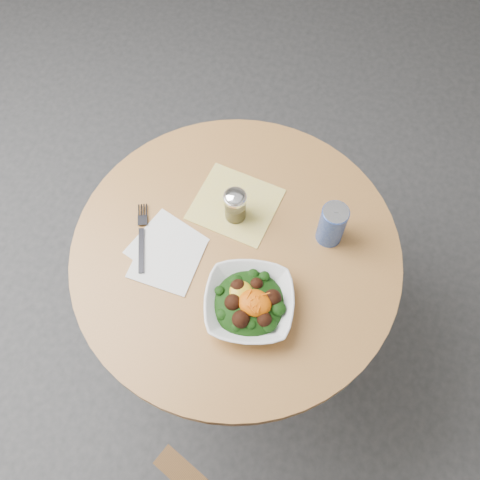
{
  "coord_description": "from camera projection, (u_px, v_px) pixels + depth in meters",
  "views": [
    {
      "loc": [
        0.18,
        -0.6,
        2.05
      ],
      "look_at": [
        0.01,
        0.0,
        0.81
      ],
      "focal_mm": 40.0,
      "sensor_mm": 36.0,
      "label": 1
    }
  ],
  "objects": [
    {
      "name": "beverage_can",
      "position": [
        332.0,
        224.0,
        1.41
      ],
      "size": [
        0.07,
        0.07,
        0.14
      ],
      "color": "#0D2799",
      "rests_on": "table"
    },
    {
      "name": "ground",
      "position": [
        237.0,
        332.0,
        2.12
      ],
      "size": [
        6.0,
        6.0,
        0.0
      ],
      "primitive_type": "plane",
      "color": "#303033",
      "rests_on": "ground"
    },
    {
      "name": "fork",
      "position": [
        142.0,
        235.0,
        1.46
      ],
      "size": [
        0.09,
        0.21,
        0.0
      ],
      "color": "black",
      "rests_on": "table"
    },
    {
      "name": "spice_shaker",
      "position": [
        235.0,
        205.0,
        1.45
      ],
      "size": [
        0.06,
        0.06,
        0.11
      ],
      "color": "silver",
      "rests_on": "table"
    },
    {
      "name": "paper_napkins",
      "position": [
        167.0,
        253.0,
        1.44
      ],
      "size": [
        0.22,
        0.24,
        0.0
      ],
      "color": "white",
      "rests_on": "table"
    },
    {
      "name": "cloth_napkin",
      "position": [
        235.0,
        204.0,
        1.51
      ],
      "size": [
        0.25,
        0.24,
        0.0
      ],
      "primitive_type": "cube",
      "rotation": [
        0.0,
        0.0,
        -0.15
      ],
      "color": "#E2BD0B",
      "rests_on": "table"
    },
    {
      "name": "table",
      "position": [
        236.0,
        279.0,
        1.62
      ],
      "size": [
        0.9,
        0.9,
        0.75
      ],
      "color": "black",
      "rests_on": "ground"
    },
    {
      "name": "salad_bowl",
      "position": [
        249.0,
        303.0,
        1.35
      ],
      "size": [
        0.27,
        0.27,
        0.08
      ],
      "color": "white",
      "rests_on": "table"
    }
  ]
}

